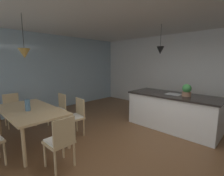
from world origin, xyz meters
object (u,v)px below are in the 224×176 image
Objects in this scene: chair_far_right at (75,116)px; potted_plant_on_island at (187,90)px; dining_table at (30,112)px; chair_window_end at (13,109)px; kitchen_island at (173,111)px; chair_far_left at (58,109)px; chair_kitchen_end at (60,140)px; vase_on_dining_table at (28,105)px.

potted_plant_on_island is (1.77, 2.02, 0.57)m from chair_far_right.
dining_table is 2.15× the size of chair_window_end.
potted_plant_on_island is (0.31, 0.00, 0.59)m from kitchen_island.
chair_kitchen_end is at bearing -26.45° from chair_far_left.
dining_table is at bearing -116.34° from chair_far_right.
chair_far_left reaches higher than dining_table.
dining_table is at bearing -127.31° from potted_plant_on_island.
chair_kitchen_end is 3.07m from potted_plant_on_island.
vase_on_dining_table is (-2.08, -2.95, -0.20)m from potted_plant_on_island.
vase_on_dining_table reaches higher than dining_table.
vase_on_dining_table is at bearing -2.73° from chair_window_end.
potted_plant_on_island reaches higher than dining_table.
potted_plant_on_island is 3.61m from vase_on_dining_table.
vase_on_dining_table reaches higher than chair_far_right.
chair_window_end is 4.29m from kitchen_island.
kitchen_island reaches higher than dining_table.
chair_far_left is at bearing 179.98° from chair_far_right.
potted_plant_on_island reaches higher than chair_kitchen_end.
chair_far_right is (0.42, 0.86, -0.19)m from dining_table.
chair_kitchen_end is 1.25m from vase_on_dining_table.
potted_plant_on_island is at bearing 39.45° from chair_window_end.
potted_plant_on_island is 1.25× the size of vase_on_dining_table.
chair_far_right is 2.49m from kitchen_island.
chair_kitchen_end is 1.00× the size of chair_far_left.
chair_kitchen_end is at bearing -101.37° from kitchen_island.
chair_window_end is 0.39× the size of kitchen_island.
kitchen_island is at bearing 54.22° from chair_far_right.
kitchen_island is at bearing 42.11° from chair_window_end.
chair_far_right and chair_kitchen_end have the same top height.
chair_kitchen_end is 0.39× the size of kitchen_island.
chair_kitchen_end is (0.88, -0.86, 0.00)m from chair_far_right.
chair_window_end is (-2.61, -0.00, 0.00)m from chair_kitchen_end.
dining_table is 6.26× the size of potted_plant_on_island.
chair_window_end is (-1.73, -0.86, 0.00)m from chair_far_right.
kitchen_island reaches higher than chair_kitchen_end.
chair_window_end is 3.66× the size of vase_on_dining_table.
kitchen_island is at bearing 180.00° from potted_plant_on_island.
chair_far_left is at bearing -138.69° from kitchen_island.
dining_table is 1.32m from chair_window_end.
chair_far_right is 1.00× the size of chair_kitchen_end.
chair_window_end is at bearing -140.55° from potted_plant_on_island.
potted_plant_on_island is (3.50, 2.88, 0.57)m from chair_window_end.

